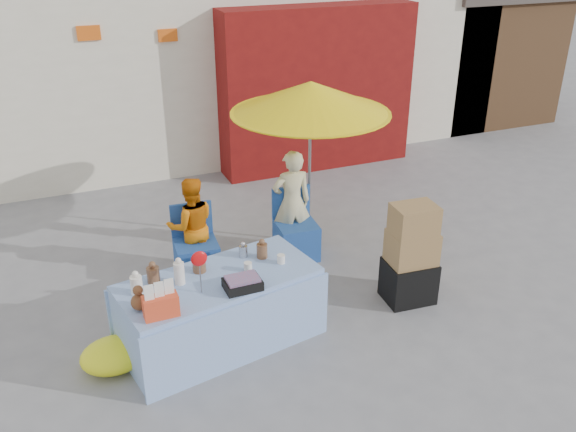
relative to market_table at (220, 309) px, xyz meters
name	(u,v)px	position (x,y,z in m)	size (l,w,h in m)	color
ground	(294,332)	(0.72, -0.13, -0.38)	(80.00, 80.00, 0.00)	slate
market_table	(220,309)	(0.00, 0.00, 0.00)	(2.04, 1.23, 1.16)	#8FACE5
chair_left	(197,257)	(0.11, 1.29, -0.12)	(0.52, 0.51, 0.85)	#214B9B
chair_right	(296,237)	(1.36, 1.29, -0.12)	(0.52, 0.51, 0.85)	#214B9B
vendor_orange	(192,226)	(0.11, 1.43, 0.21)	(0.57, 0.45, 1.18)	orange
vendor_beige	(292,203)	(1.36, 1.43, 0.29)	(0.49, 0.32, 1.33)	beige
umbrella	(311,98)	(1.66, 1.58, 1.51)	(1.90, 1.90, 2.09)	gray
box_stack	(411,257)	(2.10, -0.06, 0.15)	(0.55, 0.46, 1.14)	black
tarp_bundle	(114,355)	(-1.02, 0.00, -0.24)	(0.63, 0.50, 0.28)	yellow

